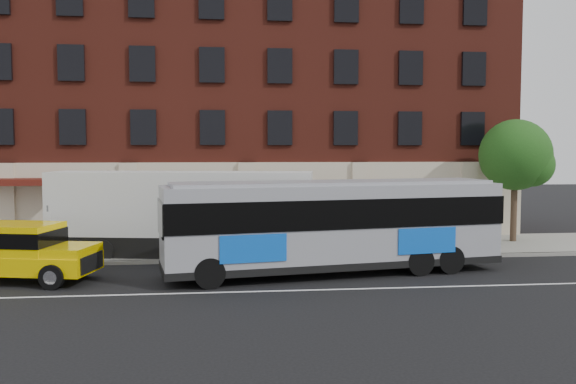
{
  "coord_description": "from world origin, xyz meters",
  "views": [
    {
      "loc": [
        -1.29,
        -19.7,
        4.8
      ],
      "look_at": [
        1.48,
        5.5,
        3.03
      ],
      "focal_mm": 37.72,
      "sensor_mm": 36.0,
      "label": 1
    }
  ],
  "objects": [
    {
      "name": "street_tree",
      "position": [
        13.54,
        9.48,
        4.41
      ],
      "size": [
        3.6,
        3.6,
        6.2
      ],
      "color": "#36271B",
      "rests_on": "sidewalk"
    },
    {
      "name": "ground",
      "position": [
        0.0,
        0.0,
        0.0
      ],
      "size": [
        120.0,
        120.0,
        0.0
      ],
      "primitive_type": "plane",
      "color": "black",
      "rests_on": "ground"
    },
    {
      "name": "building",
      "position": [
        -0.01,
        16.92,
        7.58
      ],
      "size": [
        30.0,
        12.1,
        15.0
      ],
      "color": "maroon",
      "rests_on": "sidewalk"
    },
    {
      "name": "sign_pole",
      "position": [
        -8.5,
        6.15,
        1.45
      ],
      "size": [
        0.3,
        0.2,
        2.5
      ],
      "color": "slate",
      "rests_on": "ground"
    },
    {
      "name": "kerb",
      "position": [
        0.0,
        6.0,
        0.07
      ],
      "size": [
        60.0,
        0.25,
        0.15
      ],
      "primitive_type": "cube",
      "color": "gray",
      "rests_on": "ground"
    },
    {
      "name": "city_bus",
      "position": [
        3.01,
        3.16,
        1.99
      ],
      "size": [
        13.44,
        4.95,
        3.6
      ],
      "color": "#92939A",
      "rests_on": "ground"
    },
    {
      "name": "shipping_container",
      "position": [
        -3.07,
        7.25,
        1.9
      ],
      "size": [
        11.75,
        4.31,
        3.84
      ],
      "color": "black",
      "rests_on": "ground"
    },
    {
      "name": "sidewalk",
      "position": [
        0.0,
        9.0,
        0.07
      ],
      "size": [
        60.0,
        6.0,
        0.15
      ],
      "primitive_type": "cube",
      "color": "gray",
      "rests_on": "ground"
    },
    {
      "name": "yellow_suv",
      "position": [
        -8.78,
        3.06,
        1.22
      ],
      "size": [
        5.72,
        3.33,
        2.13
      ],
      "color": "#FFD600",
      "rests_on": "ground"
    },
    {
      "name": "lane_line",
      "position": [
        0.0,
        0.5,
        0.01
      ],
      "size": [
        60.0,
        0.12,
        0.01
      ],
      "primitive_type": "cube",
      "color": "silver",
      "rests_on": "ground"
    }
  ]
}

